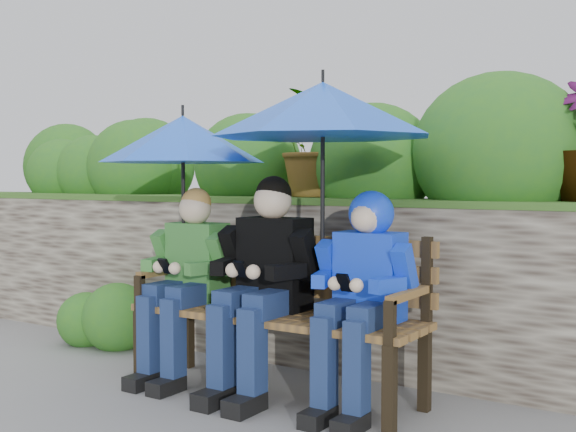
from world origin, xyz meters
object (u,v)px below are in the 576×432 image
Objects in this scene: park_bench at (281,302)px; boy_right at (362,282)px; umbrella_left at (183,139)px; umbrella_right at (323,110)px; boy_middle at (264,276)px; boy_left at (187,273)px.

boy_right is (0.51, -0.06, 0.16)m from park_bench.
umbrella_right is (0.92, 0.01, 0.12)m from umbrella_left.
boy_middle is 1.23× the size of umbrella_left.
park_bench is 1.50× the size of boy_right.
park_bench is at bearing 54.48° from boy_middle.
park_bench is at bearing 174.35° from umbrella_right.
boy_right is 1.37m from umbrella_left.
umbrella_right is at bearing 0.51° from umbrella_left.
park_bench is 1.41× the size of boy_middle.
boy_middle is at bearing -178.00° from boy_right.
boy_middle is at bearing -170.53° from umbrella_right.
park_bench is at bearing 7.08° from boy_left.
boy_middle reaches higher than boy_right.
umbrella_right reaches higher than umbrella_left.
umbrella_left is at bearing 144.11° from boy_left.
boy_right is at bearing -6.78° from park_bench.
boy_left is 1.24m from umbrella_right.
boy_middle is 0.92m from umbrella_right.
boy_left is 0.54m from boy_middle.
boy_middle reaches higher than park_bench.
boy_right is (0.57, 0.02, 0.01)m from boy_middle.
umbrella_right is (-0.24, 0.03, 0.85)m from boy_right.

